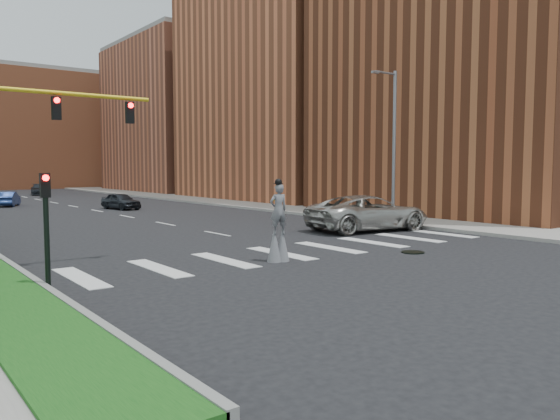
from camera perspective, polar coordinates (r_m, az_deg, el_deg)
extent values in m
plane|color=black|center=(21.43, 4.44, -4.57)|extent=(160.00, 160.00, 0.00)
cube|color=gray|center=(48.80, -4.16, 0.66)|extent=(5.00, 90.00, 0.18)
cylinder|color=black|center=(22.22, 13.71, -4.31)|extent=(0.90, 0.90, 0.04)
cube|color=brown|center=(43.89, 19.67, 14.28)|extent=(16.00, 20.00, 22.00)
cube|color=#BD633B|center=(58.93, 0.99, 12.96)|extent=(16.00, 22.00, 24.00)
cube|color=#B46042|center=(78.84, -10.03, 9.30)|extent=(16.00, 22.00, 20.00)
cube|color=#BD633B|center=(96.08, -25.37, 7.47)|extent=(26.00, 14.00, 18.00)
cylinder|color=slate|center=(33.25, 11.83, 6.37)|extent=(0.20, 0.20, 9.00)
cylinder|color=slate|center=(33.08, 11.02, 13.88)|extent=(1.80, 0.12, 0.12)
cube|color=slate|center=(32.41, 9.93, 14.00)|extent=(0.50, 0.18, 0.12)
cylinder|color=gold|center=(19.78, -20.67, 11.25)|extent=(5.20, 0.14, 0.14)
cube|color=black|center=(19.56, -22.34, 9.81)|extent=(0.28, 0.18, 0.75)
cylinder|color=#FF0C0C|center=(19.49, -22.28, 10.57)|extent=(0.18, 0.06, 0.18)
cube|color=black|center=(20.35, -15.43, 9.77)|extent=(0.28, 0.18, 0.75)
cylinder|color=#FF0C0C|center=(20.28, -15.33, 10.50)|extent=(0.18, 0.06, 0.18)
cylinder|color=black|center=(15.86, -23.19, -2.68)|extent=(0.14, 0.14, 3.00)
cube|color=black|center=(15.76, -23.35, 2.38)|extent=(0.25, 0.16, 0.65)
cylinder|color=#FF0C0C|center=(15.66, -23.28, 3.11)|extent=(0.16, 0.05, 0.16)
cylinder|color=#332014|center=(19.63, 0.24, -3.99)|extent=(0.07, 0.07, 0.96)
cylinder|color=#332014|center=(19.48, -0.59, -4.05)|extent=(0.07, 0.07, 0.96)
cone|color=slate|center=(19.61, 0.24, -3.64)|extent=(0.52, 0.52, 1.20)
cone|color=slate|center=(19.46, -0.59, -3.70)|extent=(0.52, 0.52, 1.20)
imported|color=slate|center=(19.40, -0.17, 0.05)|extent=(0.73, 0.54, 1.83)
sphere|color=black|center=(19.34, -0.17, 2.92)|extent=(0.26, 0.26, 0.26)
cylinder|color=black|center=(19.34, -0.17, 2.78)|extent=(0.34, 0.34, 0.02)
cube|color=yellow|center=(19.49, -0.36, 1.55)|extent=(0.22, 0.05, 0.10)
imported|color=#B1AEA7|center=(29.37, 9.19, -0.29)|extent=(7.14, 4.03, 1.88)
imported|color=black|center=(45.20, -16.30, 0.91)|extent=(2.30, 4.12, 1.33)
imported|color=navy|center=(52.22, -26.52, 1.04)|extent=(2.64, 4.00, 1.25)
imported|color=black|center=(71.57, -23.82, 1.99)|extent=(2.78, 4.89, 1.34)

